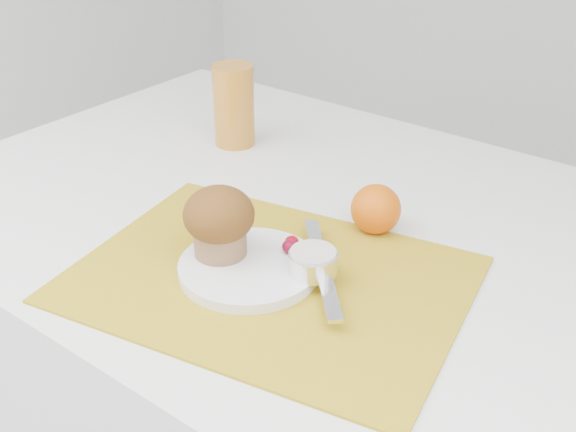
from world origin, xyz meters
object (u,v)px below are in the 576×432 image
Objects in this scene: juice_glass at (234,105)px; muffin at (219,220)px; orange at (376,209)px; table at (308,409)px; plate at (249,268)px.

juice_glass is 1.55× the size of muffin.
orange is 0.37m from juice_glass.
table is 0.53m from juice_glass.
table is at bearing 98.91° from plate.
muffin is at bearing -175.48° from plate.
table is 17.27× the size of orange.
juice_glass is 0.39m from muffin.
table is 13.20× the size of muffin.
juice_glass is (-0.35, 0.11, 0.04)m from orange.
plate is 1.95× the size of muffin.
muffin is at bearing -51.27° from juice_glass.
muffin is (0.24, -0.30, -0.00)m from juice_glass.
orange reaches higher than table.
juice_glass is at bearing 133.72° from plate.
juice_glass is at bearing 162.61° from orange.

